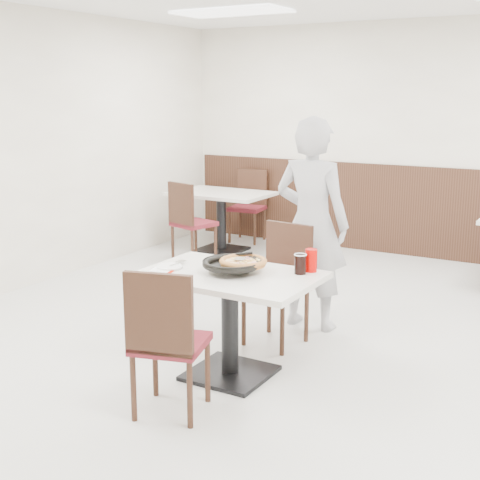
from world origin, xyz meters
The scene contains 21 objects.
floor centered at (0.00, 0.00, 0.00)m, with size 7.00×7.00×0.00m, color #B3B2AE.
wall_back centered at (0.00, 3.50, 1.40)m, with size 6.00×0.04×2.80m, color beige.
wall_left centered at (-3.00, 0.00, 1.40)m, with size 0.04×7.00×2.80m, color beige.
wainscot_back centered at (0.00, 3.48, 0.55)m, with size 5.90×0.03×1.10m, color black.
fluo_panel_c centered at (-1.50, 1.80, 2.78)m, with size 1.20×0.60×0.02m, color white.
main_table centered at (-0.04, -0.68, 0.38)m, with size 1.20×0.80×0.75m, color silver, non-canonical shape.
chair_near centered at (-0.08, -1.33, 0.47)m, with size 0.42×0.42×0.95m, color black, non-canonical shape.
chair_far centered at (-0.05, 0.03, 0.47)m, with size 0.42×0.42×0.95m, color black, non-canonical shape.
trivet centered at (0.01, -0.61, 0.77)m, with size 0.11×0.11×0.04m, color black.
pizza_pan centered at (-0.04, -0.66, 0.79)m, with size 0.35×0.35×0.01m, color black.
pizza centered at (0.02, -0.61, 0.81)m, with size 0.31×0.31×0.02m, color #B5783D.
pizza_server centered at (0.00, -0.60, 0.84)m, with size 0.07×0.09×0.00m, color silver.
napkin centered at (-0.49, -0.82, 0.75)m, with size 0.16×0.16×0.00m, color white.
side_plate centered at (-0.48, -0.77, 0.76)m, with size 0.18×0.18×0.01m, color white.
fork centered at (-0.47, -0.71, 0.77)m, with size 0.01×0.15×0.00m, color silver.
cola_glass centered at (0.38, -0.45, 0.81)m, with size 0.08×0.08×0.13m, color black.
red_cup centered at (0.42, -0.36, 0.83)m, with size 0.08×0.08×0.16m, color #BA0200.
diner_person centered at (0.02, 0.55, 0.89)m, with size 0.65×0.43×1.78m, color silver.
bg_table_left centered at (-2.09, 2.52, 0.38)m, with size 1.20×0.80×0.75m, color silver, non-canonical shape.
bg_chair_left_near centered at (-2.10, 1.93, 0.47)m, with size 0.42×0.42×0.95m, color black, non-canonical shape.
bg_chair_left_far centered at (-2.09, 3.17, 0.47)m, with size 0.42×0.42×0.95m, color black, non-canonical shape.
Camera 1 is at (2.24, -4.47, 1.97)m, focal length 50.00 mm.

